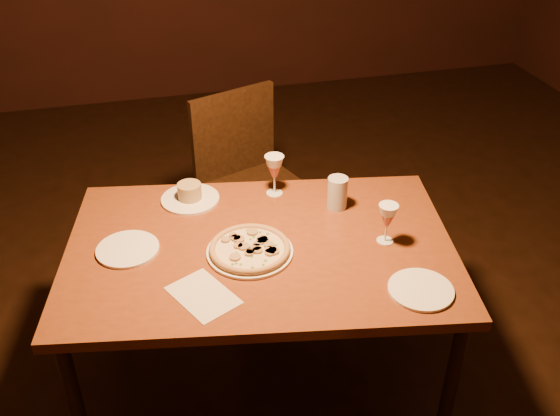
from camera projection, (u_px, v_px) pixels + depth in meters
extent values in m
cube|color=brown|center=(260.00, 249.00, 2.29)|extent=(1.55, 1.14, 0.04)
cylinder|color=black|center=(79.00, 415.00, 2.13)|extent=(0.05, 0.05, 0.72)
cylinder|color=black|center=(114.00, 270.00, 2.78)|extent=(0.05, 0.05, 0.72)
cylinder|color=black|center=(449.00, 394.00, 2.20)|extent=(0.05, 0.05, 0.72)
cylinder|color=black|center=(398.00, 258.00, 2.86)|extent=(0.05, 0.05, 0.72)
cube|color=black|center=(258.00, 193.00, 3.08)|extent=(0.59, 0.59, 0.04)
cube|color=black|center=(233.00, 133.00, 3.09)|extent=(0.44, 0.19, 0.44)
cylinder|color=black|center=(247.00, 266.00, 3.00)|extent=(0.04, 0.04, 0.47)
cylinder|color=black|center=(209.00, 230.00, 3.26)|extent=(0.04, 0.04, 0.47)
cylinder|color=black|center=(309.00, 240.00, 3.18)|extent=(0.04, 0.04, 0.47)
cylinder|color=black|center=(269.00, 207.00, 3.44)|extent=(0.04, 0.04, 0.47)
cylinder|color=white|center=(250.00, 252.00, 2.23)|extent=(0.31, 0.31, 0.01)
cylinder|color=beige|center=(250.00, 249.00, 2.23)|extent=(0.28, 0.28, 0.01)
torus|color=tan|center=(250.00, 248.00, 2.22)|extent=(0.29, 0.29, 0.02)
cylinder|color=white|center=(190.00, 199.00, 2.53)|extent=(0.24, 0.24, 0.01)
cylinder|color=#A2855C|center=(190.00, 191.00, 2.51)|extent=(0.10, 0.10, 0.06)
cylinder|color=#AFB6BF|center=(337.00, 193.00, 2.45)|extent=(0.08, 0.08, 0.13)
cylinder|color=white|center=(128.00, 249.00, 2.24)|extent=(0.23, 0.23, 0.01)
cylinder|color=white|center=(421.00, 290.00, 2.06)|extent=(0.22, 0.22, 0.01)
cube|color=beige|center=(203.00, 295.00, 2.04)|extent=(0.25, 0.28, 0.00)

